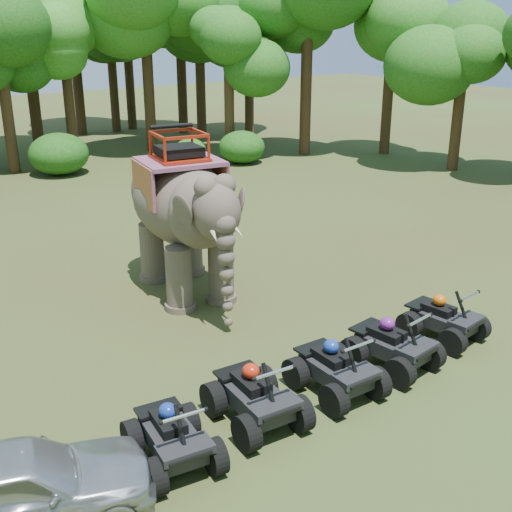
# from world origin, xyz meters

# --- Properties ---
(ground) EXTENTS (110.00, 110.00, 0.00)m
(ground) POSITION_xyz_m (0.00, 0.00, 0.00)
(ground) COLOR #47381E
(ground) RESTS_ON ground
(elephant) EXTENTS (3.13, 5.48, 4.34)m
(elephant) POSITION_xyz_m (-0.03, 4.33, 2.17)
(elephant) COLOR #51433B
(elephant) RESTS_ON ground
(parked_car) EXTENTS (4.23, 2.55, 1.35)m
(parked_car) POSITION_xyz_m (-6.38, -1.71, 0.67)
(parked_car) COLOR silver
(parked_car) RESTS_ON ground
(atv_0) EXTENTS (1.48, 1.88, 1.28)m
(atv_0) POSITION_xyz_m (-3.89, -1.77, 0.64)
(atv_0) COLOR black
(atv_0) RESTS_ON ground
(atv_1) EXTENTS (1.51, 1.96, 1.37)m
(atv_1) POSITION_xyz_m (-2.12, -1.67, 0.69)
(atv_1) COLOR black
(atv_1) RESTS_ON ground
(atv_2) EXTENTS (1.38, 1.85, 1.33)m
(atv_2) POSITION_xyz_m (-0.29, -1.79, 0.67)
(atv_2) COLOR black
(atv_2) RESTS_ON ground
(atv_3) EXTENTS (1.52, 1.95, 1.34)m
(atv_3) POSITION_xyz_m (1.34, -1.77, 0.67)
(atv_3) COLOR black
(atv_3) RESTS_ON ground
(atv_4) EXTENTS (1.44, 1.86, 1.28)m
(atv_4) POSITION_xyz_m (3.25, -1.58, 0.64)
(atv_4) COLOR black
(atv_4) RESTS_ON ground
(tree_1) EXTENTS (4.97, 4.97, 7.10)m
(tree_1) POSITION_xyz_m (4.18, 23.01, 3.55)
(tree_1) COLOR #195114
(tree_1) RESTS_ON ground
(tree_2) EXTENTS (6.68, 6.68, 9.55)m
(tree_2) POSITION_xyz_m (8.50, 22.51, 4.77)
(tree_2) COLOR #195114
(tree_2) RESTS_ON ground
(tree_3) EXTENTS (4.77, 4.77, 6.82)m
(tree_3) POSITION_xyz_m (10.65, 17.94, 3.41)
(tree_3) COLOR #195114
(tree_3) RESTS_ON ground
(tree_4) EXTENTS (6.80, 6.80, 9.71)m
(tree_4) POSITION_xyz_m (14.69, 16.69, 4.85)
(tree_4) COLOR #195114
(tree_4) RESTS_ON ground
(tree_5) EXTENTS (5.77, 5.77, 8.24)m
(tree_5) POSITION_xyz_m (18.29, 14.22, 4.12)
(tree_5) COLOR #195114
(tree_5) RESTS_ON ground
(tree_6) EXTENTS (5.11, 5.11, 7.30)m
(tree_6) POSITION_xyz_m (17.92, 9.42, 3.65)
(tree_6) COLOR #195114
(tree_6) RESTS_ON ground
(tree_32) EXTENTS (6.89, 6.89, 9.84)m
(tree_32) POSITION_xyz_m (3.14, 25.34, 4.92)
(tree_32) COLOR #195114
(tree_32) RESTS_ON ground
(tree_34) EXTENTS (5.17, 5.17, 7.39)m
(tree_34) POSITION_xyz_m (0.61, 21.44, 3.69)
(tree_34) COLOR #195114
(tree_34) RESTS_ON ground
(tree_37) EXTENTS (6.46, 6.46, 9.23)m
(tree_37) POSITION_xyz_m (13.09, 24.62, 4.61)
(tree_37) COLOR #195114
(tree_37) RESTS_ON ground
(tree_38) EXTENTS (6.52, 6.52, 9.31)m
(tree_38) POSITION_xyz_m (10.95, 29.93, 4.65)
(tree_38) COLOR #195114
(tree_38) RESTS_ON ground
(tree_39) EXTENTS (5.96, 5.96, 8.52)m
(tree_39) POSITION_xyz_m (15.55, 22.97, 4.26)
(tree_39) COLOR #195114
(tree_39) RESTS_ON ground
(tree_41) EXTENTS (5.86, 5.86, 8.37)m
(tree_41) POSITION_xyz_m (9.63, 29.55, 4.19)
(tree_41) COLOR #195114
(tree_41) RESTS_ON ground
(tree_42) EXTENTS (6.96, 6.96, 9.94)m
(tree_42) POSITION_xyz_m (12.98, 26.68, 4.97)
(tree_42) COLOR #195114
(tree_42) RESTS_ON ground
(tree_43) EXTENTS (7.48, 7.48, 10.68)m
(tree_43) POSITION_xyz_m (7.44, 29.97, 5.34)
(tree_43) COLOR #195114
(tree_43) RESTS_ON ground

